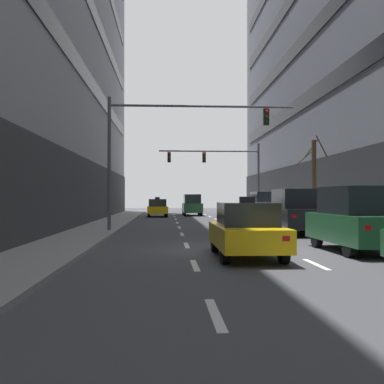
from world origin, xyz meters
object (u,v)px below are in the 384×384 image
at_px(taxi_driving_2, 246,230).
at_px(traffic_signal_0, 166,137).
at_px(taxi_driving_1, 157,208).
at_px(car_parked_2, 295,212).
at_px(car_parked_3, 266,209).
at_px(street_tree_0, 314,181).
at_px(car_parked_1, 355,219).
at_px(traffic_signal_1, 224,166).
at_px(car_driving_0, 192,205).

bearing_deg(taxi_driving_2, traffic_signal_0, 103.95).
bearing_deg(taxi_driving_2, taxi_driving_1, 96.48).
height_order(taxi_driving_2, traffic_signal_0, traffic_signal_0).
xyz_separation_m(taxi_driving_2, car_parked_2, (3.83, 8.31, 0.28)).
relative_size(taxi_driving_1, car_parked_3, 1.00).
bearing_deg(taxi_driving_2, car_parked_3, 75.31).
xyz_separation_m(traffic_signal_0, street_tree_0, (8.34, 1.96, -2.18)).
distance_m(taxi_driving_1, street_tree_0, 19.18).
relative_size(traffic_signal_0, street_tree_0, 1.88).
height_order(taxi_driving_1, car_parked_2, car_parked_2).
distance_m(car_parked_1, car_parked_2, 7.12).
xyz_separation_m(taxi_driving_1, car_parked_2, (7.06, -20.17, 0.29)).
bearing_deg(car_parked_2, taxi_driving_1, 109.30).
bearing_deg(car_parked_2, street_tree_0, 58.62).
bearing_deg(traffic_signal_1, car_parked_2, -84.64).
xyz_separation_m(car_driving_0, taxi_driving_1, (-3.34, -2.42, -0.23)).
bearing_deg(taxi_driving_1, car_driving_0, 35.93).
bearing_deg(taxi_driving_2, street_tree_0, 63.24).
bearing_deg(car_parked_3, traffic_signal_1, 98.89).
bearing_deg(car_driving_0, car_parked_1, -82.87).
xyz_separation_m(car_parked_1, traffic_signal_1, (-1.48, 22.87, 3.34)).
bearing_deg(car_parked_1, taxi_driving_1, 104.51).
bearing_deg(street_tree_0, car_parked_3, 125.85).
height_order(car_parked_1, traffic_signal_1, traffic_signal_1).
bearing_deg(traffic_signal_1, car_driving_0, 108.11).
xyz_separation_m(car_driving_0, street_tree_0, (5.80, -19.18, 1.66)).
relative_size(car_driving_0, car_parked_3, 0.97).
bearing_deg(car_parked_1, car_parked_3, 90.00).
distance_m(taxi_driving_2, car_parked_3, 15.11).
height_order(taxi_driving_2, car_parked_3, car_parked_3).
distance_m(taxi_driving_2, traffic_signal_0, 10.85).
relative_size(traffic_signal_0, traffic_signal_1, 1.14).
bearing_deg(taxi_driving_1, car_parked_3, -63.02).
height_order(taxi_driving_1, car_parked_1, car_parked_1).
height_order(car_driving_0, car_parked_2, car_parked_2).
relative_size(taxi_driving_1, car_parked_1, 0.98).
distance_m(car_parked_3, traffic_signal_1, 10.13).
distance_m(car_parked_1, traffic_signal_0, 11.28).
bearing_deg(car_driving_0, traffic_signal_1, -71.89).
relative_size(taxi_driving_2, car_parked_3, 0.99).
height_order(car_driving_0, street_tree_0, street_tree_0).
relative_size(car_parked_2, traffic_signal_1, 0.54).
height_order(taxi_driving_2, street_tree_0, street_tree_0).
bearing_deg(street_tree_0, car_parked_1, -101.18).
xyz_separation_m(car_parked_2, traffic_signal_1, (-1.48, 15.75, 3.33)).
distance_m(car_parked_2, car_parked_3, 6.30).
xyz_separation_m(car_parked_1, traffic_signal_0, (-6.26, 8.58, 3.80)).
height_order(car_driving_0, taxi_driving_1, car_driving_0).
relative_size(taxi_driving_2, traffic_signal_0, 0.46).
bearing_deg(car_parked_1, car_parked_2, 90.00).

